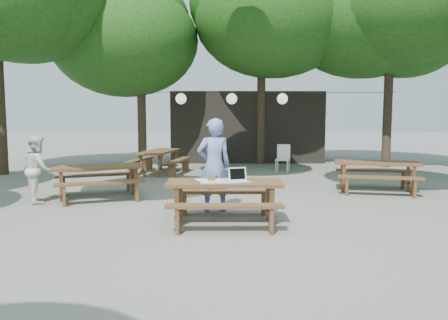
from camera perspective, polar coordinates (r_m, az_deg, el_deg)
ground at (r=8.11m, az=3.40°, el=-7.66°), size 80.00×80.00×0.00m
pavilion at (r=18.40m, az=2.87°, el=4.39°), size 6.00×3.00×2.80m
main_picnic_table at (r=7.67m, az=0.03°, el=-5.47°), size 2.00×1.58×0.75m
picnic_table_nw at (r=10.36m, az=-16.05°, el=-2.71°), size 2.32×2.13×0.75m
picnic_table_ne at (r=11.42m, az=19.28°, el=-2.02°), size 2.19×1.94×0.75m
picnic_table_far_w at (r=14.25m, az=-8.40°, el=-0.21°), size 1.91×2.17×0.75m
woman at (r=8.54m, az=-1.32°, el=-0.70°), size 0.75×0.58×1.84m
second_person at (r=10.32m, az=-23.12°, el=-1.07°), size 0.82×0.89×1.46m
plastic_chair at (r=14.76m, az=7.67°, el=-0.50°), size 0.55×0.55×0.90m
laptop at (r=7.59m, az=1.93°, el=-2.36°), size 0.40×0.36×0.24m
tabletop_clutter at (r=7.62m, az=-1.08°, el=-2.70°), size 0.78×0.64×0.08m
paper_lanterns at (r=13.88m, az=1.07°, el=8.02°), size 9.00×0.34×0.38m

